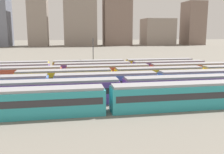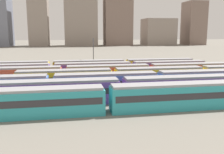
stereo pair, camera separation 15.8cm
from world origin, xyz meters
name	(u,v)px [view 2 (the right image)]	position (x,y,z in m)	size (l,w,h in m)	color
ground_plane	(61,89)	(0.00, 15.60, 0.00)	(600.00, 600.00, 0.00)	slate
train_track_2	(157,81)	(17.52, 10.40, 1.90)	(74.70, 3.06, 3.75)	#4C70BC
train_track_3	(159,76)	(19.74, 15.60, 1.90)	(55.80, 3.06, 3.75)	yellow
train_track_4	(150,72)	(19.52, 20.80, 1.90)	(74.70, 3.06, 3.75)	#BC4C38
train_track_5	(93,70)	(7.29, 26.00, 1.90)	(55.80, 3.06, 3.75)	#6B429E
train_track_6	(89,67)	(6.80, 31.20, 1.90)	(55.80, 3.06, 3.75)	yellow
catenary_pole_1	(93,54)	(8.18, 33.91, 5.17)	(0.24, 3.20, 9.26)	#4C4C51
distant_building_1	(39,16)	(-19.79, 170.42, 22.53)	(14.21, 20.77, 45.06)	gray
distant_building_2	(81,20)	(11.76, 170.42, 19.68)	(25.15, 17.91, 39.36)	gray
distant_building_3	(118,17)	(41.50, 170.42, 22.88)	(21.75, 16.51, 45.75)	#7A665B
distant_building_4	(158,32)	(75.93, 170.42, 10.74)	(24.80, 21.24, 21.48)	gray
distant_building_5	(194,23)	(107.26, 170.42, 17.92)	(15.12, 18.84, 35.83)	#7A665B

